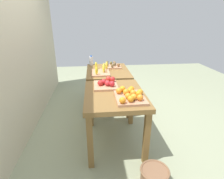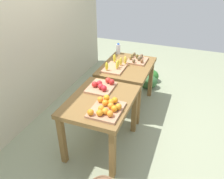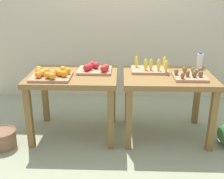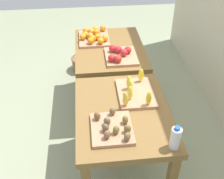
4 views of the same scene
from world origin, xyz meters
name	(u,v)px [view 3 (image 3 of 4)]	position (x,y,z in m)	size (l,w,h in m)	color
ground_plane	(120,134)	(0.00, 0.00, 0.00)	(8.00, 8.00, 0.00)	gray
back_wall	(121,4)	(0.00, 1.35, 1.50)	(4.40, 0.12, 3.00)	beige
display_table_left	(73,83)	(-0.56, 0.00, 0.67)	(1.04, 0.80, 0.79)	brown
display_table_right	(168,84)	(0.56, 0.00, 0.67)	(1.04, 0.80, 0.79)	brown
orange_bin	(51,74)	(-0.77, -0.17, 0.83)	(0.44, 0.37, 0.11)	tan
apple_bin	(95,69)	(-0.31, 0.09, 0.83)	(0.40, 0.34, 0.11)	tan
banana_crate	(151,68)	(0.37, 0.14, 0.83)	(0.44, 0.32, 0.17)	tan
kiwi_bin	(190,75)	(0.78, -0.11, 0.82)	(0.36, 0.32, 0.10)	tan
water_bottle	(200,61)	(1.00, 0.31, 0.88)	(0.08, 0.08, 0.20)	silver
wicker_basket	(3,138)	(-1.35, -0.35, 0.11)	(0.32, 0.32, 0.21)	brown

